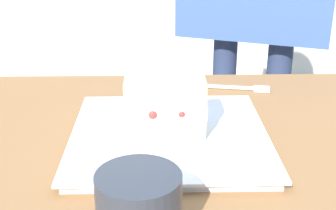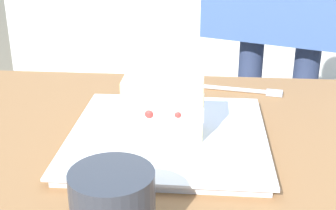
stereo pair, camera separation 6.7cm
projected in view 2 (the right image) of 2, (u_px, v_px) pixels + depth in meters
The scene contains 4 objects.
dessert_plate at pixel (168, 137), 0.69m from camera, with size 0.29×0.29×0.02m.
cake_slice at pixel (163, 106), 0.67m from camera, with size 0.12×0.06×0.09m.
dessert_fork at pixel (244, 90), 0.88m from camera, with size 0.17×0.05×0.01m.
coffee_cup at pixel (113, 207), 0.47m from camera, with size 0.09×0.09×0.08m.
Camera 2 is at (0.07, -0.45, 1.09)m, focal length 49.78 mm.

